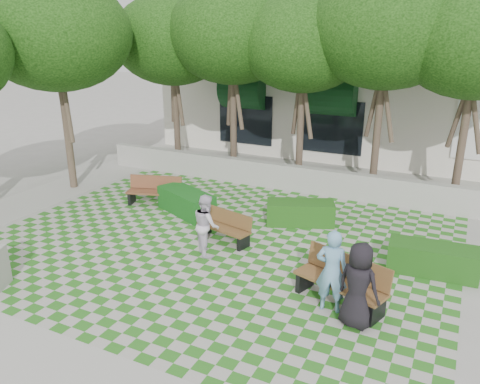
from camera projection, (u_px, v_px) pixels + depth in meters
The scene contains 16 objects.
ground at pixel (195, 260), 11.59m from camera, with size 90.00×90.00×0.00m, color gray.
lawn at pixel (215, 244), 12.44m from camera, with size 12.00×12.00×0.00m, color #2B721E.
sidewalk_south at pixel (44, 379), 7.60m from camera, with size 16.00×2.00×0.01m, color #9E9B93.
sidewalk_west at pixel (25, 203), 15.45m from camera, with size 2.00×12.00×0.01m, color #9E9B93.
retaining_wall at pixel (286, 177), 16.70m from camera, with size 15.00×0.36×0.90m, color #9E9B93.
bench_east at pixel (342, 282), 9.61m from camera, with size 2.05×1.24×1.02m.
bench_mid at pixel (225, 227), 12.54m from camera, with size 1.64×0.88×0.82m.
bench_west at pixel (155, 191), 15.24m from camera, with size 1.83×1.07×0.91m.
hedge_east at pixel (432, 259), 10.87m from camera, with size 1.98×0.79×0.69m, color #194713.
hedge_midright at pixel (300, 213), 13.68m from camera, with size 1.94×0.78×0.68m, color #1B4A13.
hedge_midleft at pixel (186, 202), 14.48m from camera, with size 2.07×0.83×0.72m, color #134A17.
person_blue at pixel (332, 271), 9.24m from camera, with size 0.64×0.42×1.75m, color #6BA0C3.
person_dark at pixel (358, 286), 8.75m from camera, with size 0.84×0.55×1.72m, color black.
person_white at pixel (206, 225), 11.71m from camera, with size 0.76×0.59×1.57m, color silver.
tree_row at pixel (236, 38), 15.74m from camera, with size 17.70×13.40×7.41m.
building at pixel (364, 95), 22.33m from camera, with size 18.00×8.92×5.15m.
Camera 1 is at (5.60, -8.85, 5.35)m, focal length 35.00 mm.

